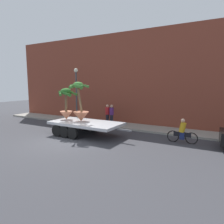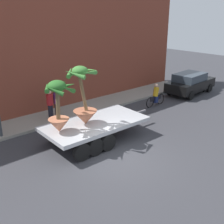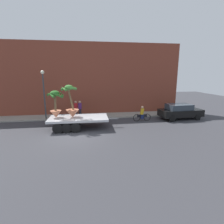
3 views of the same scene
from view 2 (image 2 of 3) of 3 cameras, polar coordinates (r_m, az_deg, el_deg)
ground_plane at (r=12.18m, az=1.47°, el=-9.53°), size 60.00×60.00×0.00m
sidewalk at (r=16.71m, az=-12.79°, el=-1.18°), size 24.00×2.20×0.15m
building_facade at (r=17.25m, az=-16.64°, el=12.77°), size 24.00×1.20×8.07m
flatbed_trailer at (r=13.35m, az=-4.26°, el=-3.12°), size 6.04×2.66×0.98m
potted_palm_rear at (r=12.11m, az=-10.90°, el=1.00°), size 1.39×1.47×2.32m
potted_palm_middle at (r=12.77m, az=-5.82°, el=2.01°), size 1.50×1.43×2.78m
cyclist at (r=18.61m, az=8.94°, el=3.25°), size 1.84×0.35×1.54m
parked_car at (r=21.93m, az=15.75°, el=5.77°), size 4.52×2.20×1.58m
pedestrian_near_gate at (r=16.21m, az=-11.24°, el=1.90°), size 0.36×0.36×1.71m
pedestrian_far_left at (r=16.03m, az=-12.57°, el=1.59°), size 0.36×0.36×1.71m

